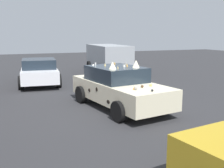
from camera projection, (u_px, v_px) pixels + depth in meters
The scene contains 4 objects.
ground_plane at pixel (120, 108), 9.90m from camera, with size 60.00×60.00×0.00m, color #2D2D30.
art_car_decorated at pixel (119, 87), 9.81m from camera, with size 4.66×2.53×1.74m.
parked_van_far_right at pixel (108, 57), 18.65m from camera, with size 4.91×2.41×1.91m.
parked_sedan_near_right at pixel (39, 71), 14.40m from camera, with size 4.44×2.37×1.38m.
Camera 1 is at (-8.77, 3.87, 2.64)m, focal length 43.39 mm.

